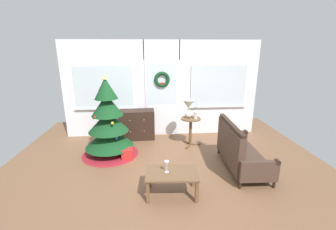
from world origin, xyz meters
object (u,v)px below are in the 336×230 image
at_px(table_lamp, 188,106).
at_px(gift_box, 127,154).
at_px(dresser_cabinet, 137,125).
at_px(flower_vase, 196,114).
at_px(coffee_table, 172,176).
at_px(wine_glass, 167,164).
at_px(side_table, 191,126).
at_px(christmas_tree, 108,126).
at_px(settee_sofa, 239,151).

bearing_deg(table_lamp, gift_box, -154.43).
height_order(dresser_cabinet, flower_vase, flower_vase).
height_order(table_lamp, gift_box, table_lamp).
distance_m(coffee_table, wine_glass, 0.22).
bearing_deg(side_table, dresser_cabinet, 157.76).
bearing_deg(christmas_tree, gift_box, -34.23).
bearing_deg(side_table, table_lamp, 146.31).
height_order(coffee_table, gift_box, coffee_table).
bearing_deg(table_lamp, christmas_tree, -167.75).
bearing_deg(settee_sofa, flower_vase, 120.15).
distance_m(christmas_tree, side_table, 1.95).
bearing_deg(wine_glass, christmas_tree, 126.94).
height_order(christmas_tree, flower_vase, christmas_tree).
distance_m(flower_vase, coffee_table, 2.09).
height_order(christmas_tree, wine_glass, christmas_tree).
distance_m(flower_vase, wine_glass, 2.07).
xyz_separation_m(table_lamp, wine_glass, (-0.66, -1.98, -0.45)).
xyz_separation_m(side_table, wine_glass, (-0.72, -1.94, 0.04)).
distance_m(settee_sofa, wine_glass, 1.67).
height_order(christmas_tree, gift_box, christmas_tree).
xyz_separation_m(side_table, coffee_table, (-0.64, -1.95, -0.16)).
relative_size(settee_sofa, coffee_table, 1.77).
relative_size(side_table, gift_box, 2.95).
bearing_deg(gift_box, side_table, 23.38).
xyz_separation_m(side_table, flower_vase, (0.10, -0.06, 0.32)).
distance_m(christmas_tree, gift_box, 0.75).
bearing_deg(settee_sofa, side_table, 122.42).
bearing_deg(coffee_table, settee_sofa, 28.48).
distance_m(side_table, table_lamp, 0.50).
relative_size(flower_vase, wine_glass, 1.79).
bearing_deg(wine_glass, dresser_cabinet, 103.86).
distance_m(christmas_tree, table_lamp, 1.92).
bearing_deg(settee_sofa, table_lamp, 123.55).
xyz_separation_m(flower_vase, coffee_table, (-0.74, -1.89, -0.48)).
xyz_separation_m(christmas_tree, flower_vase, (2.01, 0.30, 0.14)).
distance_m(settee_sofa, gift_box, 2.33).
bearing_deg(settee_sofa, wine_glass, -153.42).
relative_size(flower_vase, gift_box, 1.46).
distance_m(dresser_cabinet, wine_glass, 2.56).
bearing_deg(table_lamp, flower_vase, -32.01).
height_order(christmas_tree, table_lamp, christmas_tree).
relative_size(settee_sofa, side_table, 2.19).
bearing_deg(gift_box, flower_vase, 20.18).
bearing_deg(table_lamp, coffee_table, -106.14).
height_order(side_table, wine_glass, side_table).
relative_size(dresser_cabinet, coffee_table, 1.05).
bearing_deg(dresser_cabinet, settee_sofa, -39.75).
xyz_separation_m(settee_sofa, flower_vase, (-0.66, 1.14, 0.45)).
xyz_separation_m(christmas_tree, settee_sofa, (2.67, -0.84, -0.30)).
relative_size(table_lamp, flower_vase, 1.26).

